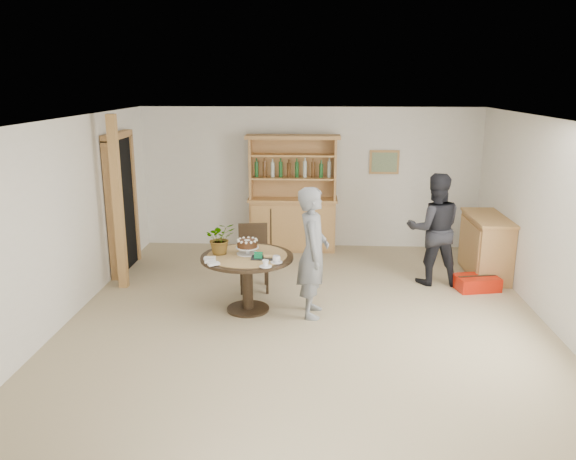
{
  "coord_description": "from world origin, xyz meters",
  "views": [
    {
      "loc": [
        0.11,
        -6.44,
        2.94
      ],
      "look_at": [
        -0.25,
        0.63,
        1.05
      ],
      "focal_mm": 35.0,
      "sensor_mm": 36.0,
      "label": 1
    }
  ],
  "objects_px": {
    "dining_table": "(247,267)",
    "red_suitcase": "(476,283)",
    "hutch": "(293,212)",
    "adult_person": "(434,229)",
    "teen_boy": "(313,252)",
    "sideboard": "(486,246)",
    "dining_chair": "(253,253)"
  },
  "relations": [
    {
      "from": "teen_boy",
      "to": "red_suitcase",
      "type": "distance_m",
      "value": 2.69
    },
    {
      "from": "sideboard",
      "to": "red_suitcase",
      "type": "height_order",
      "value": "sideboard"
    },
    {
      "from": "dining_table",
      "to": "adult_person",
      "type": "height_order",
      "value": "adult_person"
    },
    {
      "from": "sideboard",
      "to": "adult_person",
      "type": "xyz_separation_m",
      "value": [
        -0.89,
        -0.39,
        0.36
      ]
    },
    {
      "from": "teen_boy",
      "to": "adult_person",
      "type": "distance_m",
      "value": 2.18
    },
    {
      "from": "dining_table",
      "to": "adult_person",
      "type": "distance_m",
      "value": 2.88
    },
    {
      "from": "hutch",
      "to": "red_suitcase",
      "type": "bearing_deg",
      "value": -34.49
    },
    {
      "from": "teen_boy",
      "to": "red_suitcase",
      "type": "bearing_deg",
      "value": -65.0
    },
    {
      "from": "sideboard",
      "to": "adult_person",
      "type": "bearing_deg",
      "value": -156.18
    },
    {
      "from": "hutch",
      "to": "dining_chair",
      "type": "distance_m",
      "value": 2.05
    },
    {
      "from": "adult_person",
      "to": "red_suitcase",
      "type": "xyz_separation_m",
      "value": [
        0.6,
        -0.26,
        -0.73
      ]
    },
    {
      "from": "dining_table",
      "to": "red_suitcase",
      "type": "height_order",
      "value": "dining_table"
    },
    {
      "from": "sideboard",
      "to": "adult_person",
      "type": "relative_size",
      "value": 0.76
    },
    {
      "from": "adult_person",
      "to": "red_suitcase",
      "type": "relative_size",
      "value": 2.48
    },
    {
      "from": "adult_person",
      "to": "hutch",
      "type": "bearing_deg",
      "value": -38.11
    },
    {
      "from": "hutch",
      "to": "sideboard",
      "type": "xyz_separation_m",
      "value": [
        3.04,
        -1.24,
        -0.22
      ]
    },
    {
      "from": "red_suitcase",
      "to": "teen_boy",
      "type": "bearing_deg",
      "value": -168.54
    },
    {
      "from": "dining_chair",
      "to": "red_suitcase",
      "type": "distance_m",
      "value": 3.27
    },
    {
      "from": "dining_table",
      "to": "adult_person",
      "type": "bearing_deg",
      "value": 24.21
    },
    {
      "from": "dining_chair",
      "to": "sideboard",
      "type": "bearing_deg",
      "value": 3.34
    },
    {
      "from": "dining_table",
      "to": "dining_chair",
      "type": "bearing_deg",
      "value": 90.82
    },
    {
      "from": "dining_table",
      "to": "sideboard",
      "type": "bearing_deg",
      "value": 24.11
    },
    {
      "from": "dining_table",
      "to": "teen_boy",
      "type": "height_order",
      "value": "teen_boy"
    },
    {
      "from": "hutch",
      "to": "adult_person",
      "type": "xyz_separation_m",
      "value": [
        2.15,
        -1.64,
        0.14
      ]
    },
    {
      "from": "sideboard",
      "to": "dining_table",
      "type": "relative_size",
      "value": 1.05
    },
    {
      "from": "teen_boy",
      "to": "red_suitcase",
      "type": "xyz_separation_m",
      "value": [
        2.37,
        1.02,
        -0.74
      ]
    },
    {
      "from": "dining_table",
      "to": "red_suitcase",
      "type": "bearing_deg",
      "value": 15.95
    },
    {
      "from": "hutch",
      "to": "dining_table",
      "type": "bearing_deg",
      "value": -99.53
    },
    {
      "from": "hutch",
      "to": "teen_boy",
      "type": "bearing_deg",
      "value": -82.61
    },
    {
      "from": "adult_person",
      "to": "red_suitcase",
      "type": "distance_m",
      "value": 0.98
    },
    {
      "from": "hutch",
      "to": "adult_person",
      "type": "height_order",
      "value": "hutch"
    },
    {
      "from": "teen_boy",
      "to": "adult_person",
      "type": "bearing_deg",
      "value": -52.45
    }
  ]
}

